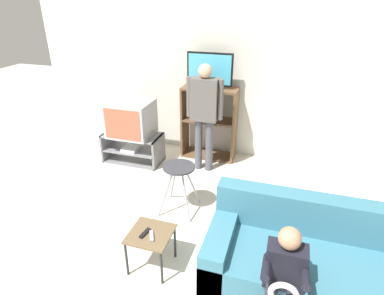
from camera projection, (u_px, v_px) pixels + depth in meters
wall_back at (225, 75)px, 4.97m from camera, size 6.40×0.06×2.60m
tv_stand at (133, 148)px, 5.12m from camera, size 0.92×0.46×0.45m
television_main at (131, 119)px, 4.89m from camera, size 0.65×0.56×0.54m
media_shelf at (209, 122)px, 5.11m from camera, size 0.86×0.37×1.16m
television_flat at (210, 71)px, 4.74m from camera, size 0.69×0.20×0.52m
folding_stool at (179, 174)px, 3.82m from camera, size 0.43×0.45×0.62m
snack_table at (151, 238)px, 3.06m from camera, size 0.40×0.40×0.41m
remote_control_black at (145, 233)px, 3.02m from camera, size 0.06×0.15×0.02m
remote_control_white at (152, 236)px, 2.98m from camera, size 0.10×0.14×0.02m
couch at (312, 264)px, 2.86m from camera, size 1.88×0.86×0.80m
person_standing_adult at (204, 109)px, 4.54m from camera, size 0.53×0.20×1.60m
person_seated_child at (284, 277)px, 2.37m from camera, size 0.33×0.43×0.95m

